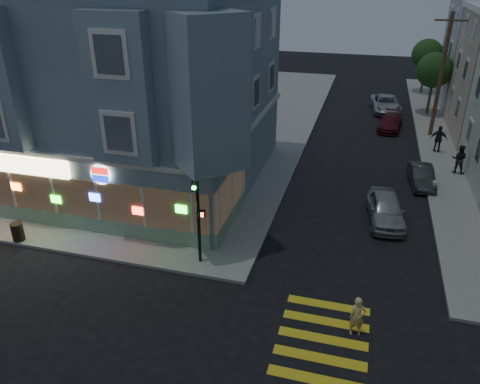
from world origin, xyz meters
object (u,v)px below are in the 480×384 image
at_px(street_tree_far, 427,54).
at_px(traffic_signal, 197,200).
at_px(parked_car_a, 386,209).
at_px(utility_pole, 441,74).
at_px(trash_can, 18,232).
at_px(running_child, 357,317).
at_px(fire_hydrant, 434,187).
at_px(street_tree_near, 434,70).
at_px(parked_car_d, 386,104).
at_px(pedestrian_a, 459,159).
at_px(parked_car_c, 390,122).
at_px(pedestrian_b, 439,139).
at_px(parked_car_b, 422,176).

height_order(street_tree_far, traffic_signal, street_tree_far).
distance_m(parked_car_a, traffic_signal, 10.45).
distance_m(utility_pole, trash_can, 30.04).
xyz_separation_m(street_tree_far, running_child, (-4.60, -37.65, -3.16)).
bearing_deg(fire_hydrant, traffic_signal, -136.28).
height_order(street_tree_near, parked_car_d, street_tree_near).
bearing_deg(fire_hydrant, pedestrian_a, 64.81).
relative_size(running_child, trash_can, 1.73).
relative_size(parked_car_c, fire_hydrant, 5.00).
xyz_separation_m(pedestrian_b, parked_car_a, (-3.53, -11.03, -0.37)).
bearing_deg(street_tree_near, pedestrian_a, -86.57).
height_order(pedestrian_a, parked_car_c, pedestrian_a).
height_order(street_tree_near, running_child, street_tree_near).
xyz_separation_m(utility_pole, pedestrian_b, (0.13, -3.77, -3.71)).
xyz_separation_m(street_tree_near, parked_car_b, (-1.50, -15.60, -3.35)).
bearing_deg(utility_pole, traffic_signal, -118.18).
height_order(street_tree_near, street_tree_far, same).
relative_size(parked_car_b, traffic_signal, 0.78).
bearing_deg(parked_car_c, pedestrian_a, -56.64).
bearing_deg(fire_hydrant, running_child, -106.27).
bearing_deg(utility_pole, running_child, -100.54).
bearing_deg(utility_pole, trash_can, -133.15).
xyz_separation_m(running_child, traffic_signal, (-6.92, 2.52, 2.48)).
relative_size(street_tree_far, pedestrian_a, 2.87).
bearing_deg(pedestrian_b, pedestrian_a, 113.33).
bearing_deg(running_child, utility_pole, 66.90).
bearing_deg(fire_hydrant, parked_car_a, -125.20).
xyz_separation_m(street_tree_far, parked_car_a, (-3.60, -28.80, -3.22)).
height_order(parked_car_a, parked_car_c, parked_car_a).
bearing_deg(pedestrian_a, traffic_signal, 60.52).
height_order(parked_car_d, traffic_signal, traffic_signal).
bearing_deg(trash_can, street_tree_near, 53.44).
relative_size(utility_pole, street_tree_near, 1.70).
relative_size(utility_pole, pedestrian_b, 4.79).
height_order(utility_pole, street_tree_near, utility_pole).
bearing_deg(trash_can, parked_car_b, 32.43).
relative_size(street_tree_far, parked_car_d, 1.04).
height_order(parked_car_b, parked_car_d, parked_car_d).
relative_size(pedestrian_a, parked_car_b, 0.52).
bearing_deg(pedestrian_b, fire_hydrant, 93.14).
distance_m(parked_car_b, trash_can, 22.56).
distance_m(running_child, trash_can, 16.06).
relative_size(traffic_signal, fire_hydrant, 5.58).
height_order(utility_pole, pedestrian_b, utility_pole).
height_order(pedestrian_a, pedestrian_b, pedestrian_b).
relative_size(running_child, parked_car_c, 0.38).
xyz_separation_m(street_tree_far, parked_car_b, (-1.50, -23.60, -3.35)).
height_order(running_child, parked_car_a, running_child).
height_order(running_child, traffic_signal, traffic_signal).
relative_size(traffic_signal, trash_can, 5.10).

